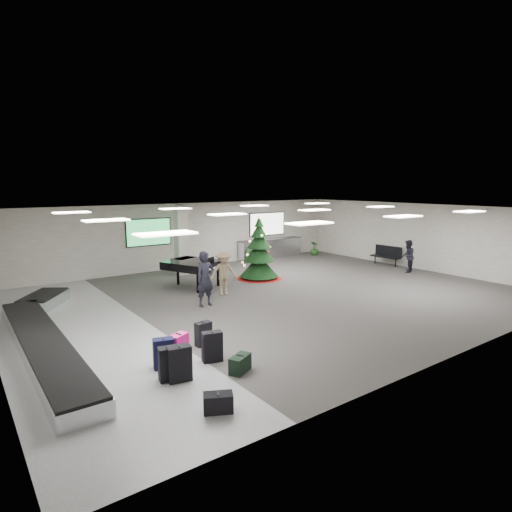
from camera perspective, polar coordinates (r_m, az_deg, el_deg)
ground at (r=16.04m, az=2.35°, el=-5.37°), size 18.00×18.00×0.00m
room_envelope at (r=15.91m, az=-0.17°, el=3.06°), size 18.02×14.02×3.21m
baggage_carousel at (r=12.82m, az=-26.50°, el=-9.31°), size 2.28×9.71×0.43m
service_counter at (r=24.09m, az=1.92°, el=1.02°), size 4.05×0.65×1.08m
suitcase_0 at (r=9.48m, az=-10.19°, el=-13.94°), size 0.53×0.35×0.79m
suitcase_1 at (r=10.34m, az=-5.87°, el=-11.93°), size 0.51×0.35×0.75m
pink_suitcase at (r=10.36m, az=-10.23°, el=-12.05°), size 0.51×0.42×0.72m
suitcase_3 at (r=11.33m, az=-7.03°, el=-10.25°), size 0.44×0.27×0.65m
navy_suitcase at (r=10.15m, az=-12.22°, el=-12.58°), size 0.51×0.38×0.72m
suitcase_5 at (r=9.55m, az=-11.33°, el=-13.90°), size 0.54×0.37×0.76m
green_duffel at (r=9.82m, az=-2.14°, el=-14.17°), size 0.64×0.52×0.40m
black_duffel at (r=8.33m, az=-5.06°, el=-18.92°), size 0.62×0.51×0.37m
christmas_tree at (r=18.79m, az=0.41°, el=-0.09°), size 2.01×2.01×2.86m
grand_piano at (r=17.42m, az=-8.29°, el=-1.23°), size 2.42×2.69×1.26m
bench at (r=23.03m, az=17.04°, el=0.22°), size 0.59×1.58×0.98m
traveler_a at (r=14.67m, az=-6.77°, el=-3.05°), size 0.73×0.52×1.90m
traveler_b at (r=16.09m, az=-4.32°, el=-2.24°), size 1.24×0.97×1.70m
traveler_bench at (r=21.39m, az=19.57°, el=-0.03°), size 0.93×0.86×1.54m
potted_plant_left at (r=22.64m, az=-0.97°, el=-0.01°), size 0.49×0.50×0.71m
potted_plant_right at (r=25.28m, az=7.78°, el=1.03°), size 0.51×0.51×0.81m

